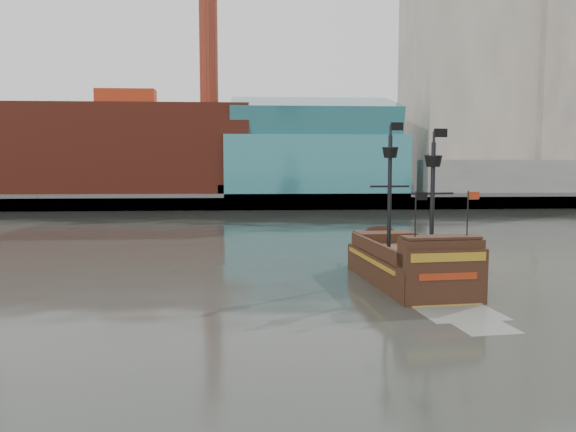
{
  "coord_description": "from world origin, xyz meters",
  "views": [
    {
      "loc": [
        -0.49,
        -26.68,
        7.45
      ],
      "look_at": [
        1.82,
        9.8,
        4.0
      ],
      "focal_mm": 35.0,
      "sensor_mm": 36.0,
      "label": 1
    }
  ],
  "objects": [
    {
      "name": "skyline",
      "position": [
        5.21,
        84.56,
        24.55
      ],
      "size": [
        149.0,
        45.0,
        62.0
      ],
      "color": "brown",
      "rests_on": "promenade_far"
    },
    {
      "name": "pirate_ship",
      "position": [
        9.13,
        7.01,
        0.97
      ],
      "size": [
        5.66,
        14.72,
        10.76
      ],
      "rotation": [
        0.0,
        0.0,
        0.1
      ],
      "color": "black",
      "rests_on": "ground"
    },
    {
      "name": "seawall",
      "position": [
        0.0,
        62.5,
        1.3
      ],
      "size": [
        220.0,
        1.0,
        2.6
      ],
      "primitive_type": "cube",
      "color": "#4C4C49",
      "rests_on": "ground"
    },
    {
      "name": "promenade_far",
      "position": [
        0.0,
        92.0,
        1.0
      ],
      "size": [
        220.0,
        60.0,
        2.0
      ],
      "primitive_type": "cube",
      "color": "slate",
      "rests_on": "ground"
    },
    {
      "name": "ground",
      "position": [
        0.0,
        0.0,
        0.0
      ],
      "size": [
        400.0,
        400.0,
        0.0
      ],
      "primitive_type": "plane",
      "color": "#2A2C27",
      "rests_on": "ground"
    }
  ]
}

